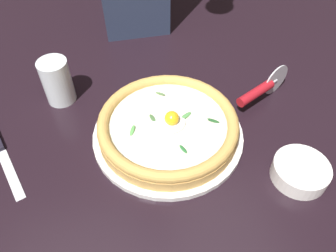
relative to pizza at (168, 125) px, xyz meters
name	(u,v)px	position (x,y,z in m)	size (l,w,h in m)	color
ground_plane	(147,135)	(-0.04, 0.03, -0.05)	(2.40, 2.40, 0.03)	black
pizza_plate	(168,134)	(0.00, 0.00, -0.03)	(0.31, 0.31, 0.01)	white
pizza	(168,125)	(0.00, 0.00, 0.00)	(0.29, 0.29, 0.06)	tan
side_bowl	(300,171)	(0.22, -0.16, -0.02)	(0.11, 0.11, 0.03)	white
pizza_cutter	(261,89)	(0.23, 0.05, 0.00)	(0.15, 0.08, 0.08)	silver
drinking_glass	(58,84)	(-0.21, 0.17, 0.01)	(0.07, 0.07, 0.11)	silver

